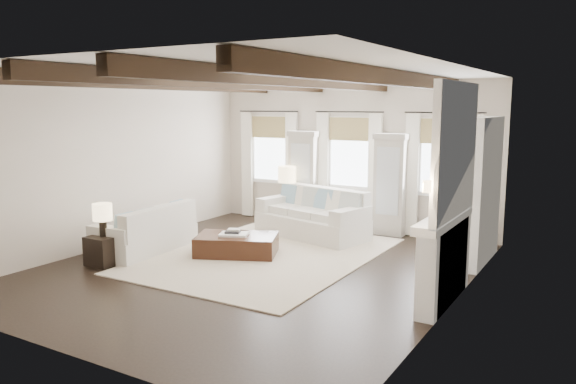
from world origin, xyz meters
The scene contains 15 objects.
ground centered at (0.00, 0.00, 0.00)m, with size 7.50×7.50×0.00m, color black.
room_shell centered at (0.75, 0.90, 1.89)m, with size 6.54×7.54×3.22m.
area_rug centered at (-0.28, 0.78, 0.01)m, with size 3.51×4.79×0.02m, color #C2B29A.
sofa_back centered at (-0.26, 2.55, 0.41)m, with size 2.51×1.57×1.00m.
sofa_left centered at (-2.33, -0.10, 0.35)m, with size 1.06×2.09×0.87m.
ottoman centered at (-0.77, 0.53, 0.19)m, with size 1.42×0.89×0.37m, color black.
tray centered at (-0.80, 0.50, 0.39)m, with size 0.50×0.38×0.04m, color white.
book_lower centered at (-0.83, 0.50, 0.43)m, with size 0.26×0.20×0.04m, color #262628.
book_upper centered at (-0.83, 0.53, 0.47)m, with size 0.22×0.17×0.03m, color beige.
side_table_front centered at (-2.36, -1.11, 0.25)m, with size 0.50×0.50×0.50m, color black.
lamp_front centered at (-2.36, -1.11, 0.88)m, with size 0.33×0.33×0.56m.
side_table_back centered at (-1.24, 3.11, 0.33)m, with size 0.44×0.44×0.67m, color black.
lamp_back centered at (-1.24, 3.11, 1.13)m, with size 0.40×0.40×0.69m.
candlestick_near centered at (2.90, -0.17, 0.30)m, with size 0.15×0.15×0.72m.
candlestick_far centered at (2.90, 0.32, 0.35)m, with size 0.17×0.17×0.84m.
Camera 1 is at (5.06, -7.50, 2.70)m, focal length 35.00 mm.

